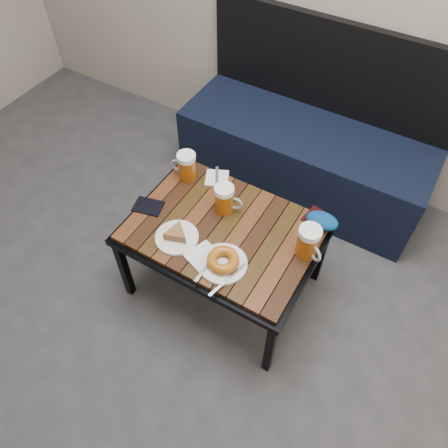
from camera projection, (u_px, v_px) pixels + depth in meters
The scene contains 13 objects.
ground at pixel (81, 425), 1.85m from camera, with size 4.00×4.00×0.00m, color #2D2D30.
bench at pixel (305, 151), 2.52m from camera, with size 1.40×0.50×0.95m.
cafe_table at pixel (224, 234), 1.95m from camera, with size 0.84×0.62×0.47m.
beer_mug_left at pixel (186, 166), 2.05m from camera, with size 0.13×0.09×0.14m.
beer_mug_centre at pixel (225, 199), 1.92m from camera, with size 0.13×0.10×0.14m.
beer_mug_right at pixel (308, 242), 1.77m from camera, with size 0.14×0.12×0.15m.
plate_pie at pixel (177, 235), 1.86m from camera, with size 0.19×0.19×0.05m.
plate_bagel at pixel (223, 262), 1.77m from camera, with size 0.20×0.26×0.06m.
napkin_left at pixel (217, 178), 2.10m from camera, with size 0.14×0.14×0.01m.
napkin_right at pixel (206, 259), 1.80m from camera, with size 0.18×0.17×0.01m.
passport_navy at pixel (148, 206), 1.99m from camera, with size 0.09×0.13×0.01m, color black.
passport_burgundy at pixel (314, 217), 1.95m from camera, with size 0.08×0.11×0.01m, color black.
knit_pouch at pixel (322, 221), 1.90m from camera, with size 0.14×0.09×0.06m, color #05148B.
Camera 1 is at (0.77, -0.12, 1.97)m, focal length 35.00 mm.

